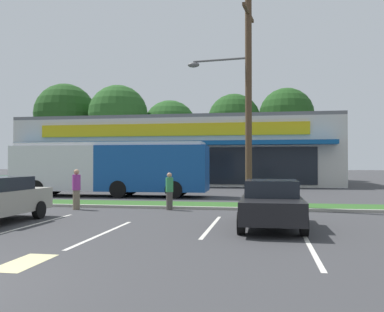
{
  "coord_description": "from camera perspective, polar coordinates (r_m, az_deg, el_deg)",
  "views": [
    {
      "loc": [
        5.8,
        -5.46,
        2.02
      ],
      "look_at": [
        1.74,
        18.1,
        2.41
      ],
      "focal_mm": 39.75,
      "sensor_mm": 36.0,
      "label": 1
    }
  ],
  "objects": [
    {
      "name": "grass_median",
      "position": [
        20.4,
        -6.83,
        -6.44
      ],
      "size": [
        56.0,
        2.2,
        0.12
      ],
      "primitive_type": "cube",
      "color": "#2D5B23",
      "rests_on": "ground_plane"
    },
    {
      "name": "curb_lip",
      "position": [
        19.24,
        -7.88,
        -6.77
      ],
      "size": [
        56.0,
        0.24,
        0.12
      ],
      "primitive_type": "cube",
      "color": "#99968C",
      "rests_on": "ground_plane"
    },
    {
      "name": "parking_stripe_1",
      "position": [
        15.21,
        -19.92,
        -8.48
      ],
      "size": [
        0.12,
        4.8,
        0.01
      ],
      "primitive_type": "cube",
      "color": "silver",
      "rests_on": "ground_plane"
    },
    {
      "name": "parking_stripe_2",
      "position": [
        12.57,
        -11.83,
        -10.13
      ],
      "size": [
        0.12,
        4.8,
        0.01
      ],
      "primitive_type": "cube",
      "color": "silver",
      "rests_on": "ground_plane"
    },
    {
      "name": "parking_stripe_3",
      "position": [
        13.69,
        2.65,
        -9.39
      ],
      "size": [
        0.12,
        4.8,
        0.01
      ],
      "primitive_type": "cube",
      "color": "silver",
      "rests_on": "ground_plane"
    },
    {
      "name": "parking_stripe_4",
      "position": [
        10.73,
        15.62,
        -11.72
      ],
      "size": [
        0.12,
        4.8,
        0.01
      ],
      "primitive_type": "cube",
      "color": "silver",
      "rests_on": "ground_plane"
    },
    {
      "name": "lot_arrow",
      "position": [
        9.47,
        -21.58,
        -13.14
      ],
      "size": [
        0.7,
        1.6,
        0.01
      ],
      "primitive_type": "cube",
      "color": "beige",
      "rests_on": "ground_plane"
    },
    {
      "name": "storefront_building",
      "position": [
        42.28,
        -1.31,
        0.56
      ],
      "size": [
        29.32,
        13.38,
        6.23
      ],
      "color": "beige",
      "rests_on": "ground_plane"
    },
    {
      "name": "tree_far_left",
      "position": [
        57.12,
        -16.67,
        5.39
      ],
      "size": [
        7.79,
        7.79,
        12.18
      ],
      "color": "#473323",
      "rests_on": "ground_plane"
    },
    {
      "name": "tree_left",
      "position": [
        52.42,
        -9.89,
        5.46
      ],
      "size": [
        7.17,
        7.17,
        11.45
      ],
      "color": "#473323",
      "rests_on": "ground_plane"
    },
    {
      "name": "tree_mid_left",
      "position": [
        53.92,
        -2.99,
        3.89
      ],
      "size": [
        6.76,
        6.76,
        9.94
      ],
      "color": "#473323",
      "rests_on": "ground_plane"
    },
    {
      "name": "tree_mid",
      "position": [
        50.41,
        5.67,
        4.78
      ],
      "size": [
        6.21,
        6.21,
        10.15
      ],
      "color": "#473323",
      "rests_on": "ground_plane"
    },
    {
      "name": "tree_mid_right",
      "position": [
        51.55,
        12.57,
        5.33
      ],
      "size": [
        6.45,
        6.45,
        10.87
      ],
      "color": "#473323",
      "rests_on": "ground_plane"
    },
    {
      "name": "utility_pole",
      "position": [
        19.59,
        7.15,
        7.99
      ],
      "size": [
        3.08,
        2.4,
        9.43
      ],
      "color": "#4C3826",
      "rests_on": "ground_plane"
    },
    {
      "name": "city_bus",
      "position": [
        26.26,
        -10.92,
        -1.47
      ],
      "size": [
        11.97,
        2.94,
        3.25
      ],
      "rotation": [
        0.0,
        0.0,
        3.17
      ],
      "color": "#144793",
      "rests_on": "ground_plane"
    },
    {
      "name": "car_0",
      "position": [
        13.54,
        10.62,
        -6.26
      ],
      "size": [
        1.95,
        4.37,
        1.48
      ],
      "rotation": [
        0.0,
        0.0,
        -1.57
      ],
      "color": "black",
      "rests_on": "ground_plane"
    },
    {
      "name": "car_1",
      "position": [
        35.5,
        -21.51,
        -2.86
      ],
      "size": [
        4.7,
        1.95,
        1.53
      ],
      "rotation": [
        0.0,
        0.0,
        3.14
      ],
      "color": "#0C3F1E",
      "rests_on": "ground_plane"
    },
    {
      "name": "pedestrian_near_bench",
      "position": [
        18.29,
        -3.05,
        -4.73
      ],
      "size": [
        0.32,
        0.32,
        1.6
      ],
      "rotation": [
        0.0,
        0.0,
        0.2
      ],
      "color": "#47423D",
      "rests_on": "ground_plane"
    },
    {
      "name": "pedestrian_by_pole",
      "position": [
        19.09,
        -15.25,
        -4.33
      ],
      "size": [
        0.35,
        0.35,
        1.74
      ],
      "rotation": [
        0.0,
        0.0,
        3.53
      ],
      "color": "#726651",
      "rests_on": "ground_plane"
    }
  ]
}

